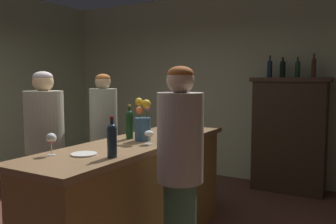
# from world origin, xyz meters

# --- Properties ---
(wall_back) EXTENTS (5.57, 0.12, 2.98)m
(wall_back) POSITION_xyz_m (0.00, 2.99, 1.49)
(wall_back) COLOR #B3B590
(wall_back) RESTS_ON ground
(bar_counter) EXTENTS (0.68, 2.45, 1.04)m
(bar_counter) POSITION_xyz_m (0.53, 0.13, 0.53)
(bar_counter) COLOR olive
(bar_counter) RESTS_ON ground
(display_cabinet) EXTENTS (1.06, 0.46, 1.63)m
(display_cabinet) POSITION_xyz_m (1.38, 2.67, 0.85)
(display_cabinet) COLOR #2F2216
(display_cabinet) RESTS_ON ground
(wine_bottle_malbec) EXTENTS (0.07, 0.07, 0.32)m
(wine_bottle_malbec) POSITION_xyz_m (0.40, 0.18, 1.19)
(wine_bottle_malbec) COLOR #1A3E1C
(wine_bottle_malbec) RESTS_ON bar_counter
(wine_bottle_chardonnay) EXTENTS (0.07, 0.07, 0.30)m
(wine_bottle_chardonnay) POSITION_xyz_m (0.76, -0.52, 1.18)
(wine_bottle_chardonnay) COLOR #1D2A3B
(wine_bottle_chardonnay) RESTS_ON bar_counter
(wine_bottle_rose) EXTENTS (0.06, 0.06, 0.30)m
(wine_bottle_rose) POSITION_xyz_m (0.45, 1.17, 1.18)
(wine_bottle_rose) COLOR black
(wine_bottle_rose) RESTS_ON bar_counter
(wine_bottle_syrah) EXTENTS (0.07, 0.07, 0.27)m
(wine_bottle_syrah) POSITION_xyz_m (0.51, 0.89, 1.17)
(wine_bottle_syrah) COLOR #1A2334
(wine_bottle_syrah) RESTS_ON bar_counter
(wine_glass_front) EXTENTS (0.08, 0.08, 0.16)m
(wine_glass_front) POSITION_xyz_m (0.33, -0.69, 1.16)
(wine_glass_front) COLOR white
(wine_glass_front) RESTS_ON bar_counter
(wine_glass_mid) EXTENTS (0.08, 0.08, 0.12)m
(wine_glass_mid) POSITION_xyz_m (0.71, 0.03, 1.13)
(wine_glass_mid) COLOR white
(wine_glass_mid) RESTS_ON bar_counter
(flower_arrangement) EXTENTS (0.17, 0.17, 0.39)m
(flower_arrangement) POSITION_xyz_m (0.56, 0.16, 1.20)
(flower_arrangement) COLOR #315370
(flower_arrangement) RESTS_ON bar_counter
(cheese_plate) EXTENTS (0.19, 0.19, 0.01)m
(cheese_plate) POSITION_xyz_m (0.53, -0.57, 1.05)
(cheese_plate) COLOR white
(cheese_plate) RESTS_ON bar_counter
(display_bottle_left) EXTENTS (0.07, 0.07, 0.32)m
(display_bottle_left) POSITION_xyz_m (1.08, 2.67, 1.77)
(display_bottle_left) COLOR #1C2936
(display_bottle_left) RESTS_ON display_cabinet
(display_bottle_midleft) EXTENTS (0.08, 0.08, 0.30)m
(display_bottle_midleft) POSITION_xyz_m (1.27, 2.67, 1.76)
(display_bottle_midleft) COLOR black
(display_bottle_midleft) RESTS_ON display_cabinet
(display_bottle_center) EXTENTS (0.07, 0.07, 0.30)m
(display_bottle_center) POSITION_xyz_m (1.47, 2.67, 1.76)
(display_bottle_center) COLOR #1C371B
(display_bottle_center) RESTS_ON display_cabinet
(display_bottle_midright) EXTENTS (0.06, 0.06, 0.34)m
(display_bottle_midright) POSITION_xyz_m (1.68, 2.67, 1.78)
(display_bottle_midright) COLOR #4B2617
(display_bottle_midright) RESTS_ON display_cabinet
(patron_redhead) EXTENTS (0.39, 0.39, 1.68)m
(patron_redhead) POSITION_xyz_m (-0.52, -0.02, 0.92)
(patron_redhead) COLOR brown
(patron_redhead) RESTS_ON ground
(patron_near_entrance) EXTENTS (0.32, 0.32, 1.66)m
(patron_near_entrance) POSITION_xyz_m (-0.30, 0.64, 0.92)
(patron_near_entrance) COLOR #2E2823
(patron_near_entrance) RESTS_ON ground
(bartender) EXTENTS (0.33, 0.33, 1.70)m
(bartender) POSITION_xyz_m (1.18, -0.28, 0.94)
(bartender) COLOR #3E664D
(bartender) RESTS_ON ground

